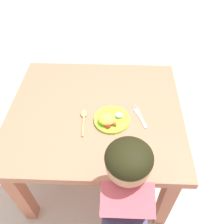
{
  "coord_description": "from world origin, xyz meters",
  "views": [
    {
      "loc": [
        0.13,
        -0.94,
        1.68
      ],
      "look_at": [
        0.1,
        -0.03,
        0.69
      ],
      "focal_mm": 37.46,
      "sensor_mm": 36.0,
      "label": 1
    }
  ],
  "objects_px": {
    "plate": "(110,120)",
    "spoon": "(84,118)",
    "person": "(125,212)",
    "fork": "(140,117)"
  },
  "relations": [
    {
      "from": "fork",
      "to": "spoon",
      "type": "xyz_separation_m",
      "value": [
        -0.32,
        -0.02,
        0.0
      ]
    },
    {
      "from": "person",
      "to": "fork",
      "type": "bearing_deg",
      "value": 80.58
    },
    {
      "from": "fork",
      "to": "spoon",
      "type": "height_order",
      "value": "spoon"
    },
    {
      "from": "fork",
      "to": "person",
      "type": "distance_m",
      "value": 0.52
    },
    {
      "from": "spoon",
      "to": "fork",
      "type": "bearing_deg",
      "value": -89.49
    },
    {
      "from": "plate",
      "to": "person",
      "type": "bearing_deg",
      "value": -79.02
    },
    {
      "from": "spoon",
      "to": "person",
      "type": "relative_size",
      "value": 0.2
    },
    {
      "from": "plate",
      "to": "spoon",
      "type": "height_order",
      "value": "plate"
    },
    {
      "from": "plate",
      "to": "fork",
      "type": "distance_m",
      "value": 0.17
    },
    {
      "from": "fork",
      "to": "person",
      "type": "height_order",
      "value": "person"
    }
  ]
}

